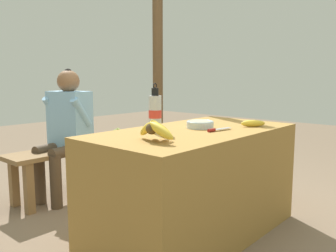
% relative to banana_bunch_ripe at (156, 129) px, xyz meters
% --- Properties ---
extents(ground_plane, '(12.00, 12.00, 0.00)m').
position_rel_banana_bunch_ripe_xyz_m(ground_plane, '(0.45, 0.09, -0.75)').
color(ground_plane, '#75604C').
extents(market_counter, '(1.40, 0.73, 0.68)m').
position_rel_banana_bunch_ripe_xyz_m(market_counter, '(0.45, 0.09, -0.41)').
color(market_counter, olive).
rests_on(market_counter, ground_plane).
extents(banana_bunch_ripe, '(0.16, 0.29, 0.13)m').
position_rel_banana_bunch_ripe_xyz_m(banana_bunch_ripe, '(0.00, 0.00, 0.00)').
color(banana_bunch_ripe, '#4C381E').
rests_on(banana_bunch_ripe, market_counter).
extents(serving_bowl, '(0.18, 0.18, 0.05)m').
position_rel_banana_bunch_ripe_xyz_m(serving_bowl, '(0.54, 0.11, -0.04)').
color(serving_bowl, silver).
rests_on(serving_bowl, market_counter).
extents(water_bottle, '(0.08, 0.08, 0.29)m').
position_rel_banana_bunch_ripe_xyz_m(water_bottle, '(0.22, 0.22, 0.05)').
color(water_bottle, silver).
rests_on(water_bottle, market_counter).
extents(loose_banana_front, '(0.15, 0.14, 0.05)m').
position_rel_banana_bunch_ripe_xyz_m(loose_banana_front, '(0.82, -0.12, -0.04)').
color(loose_banana_front, gold).
rests_on(loose_banana_front, market_counter).
extents(knife, '(0.20, 0.05, 0.02)m').
position_rel_banana_bunch_ripe_xyz_m(knife, '(0.49, -0.04, -0.05)').
color(knife, '#BCBCC1').
rests_on(knife, market_counter).
extents(wooden_bench, '(1.37, 0.32, 0.42)m').
position_rel_banana_bunch_ripe_xyz_m(wooden_bench, '(0.50, 1.33, -0.40)').
color(wooden_bench, brown).
rests_on(wooden_bench, ground_plane).
extents(seated_vendor, '(0.44, 0.42, 1.08)m').
position_rel_banana_bunch_ripe_xyz_m(seated_vendor, '(0.29, 1.29, -0.13)').
color(seated_vendor, '#473828').
rests_on(seated_vendor, ground_plane).
extents(banana_bunch_green, '(0.17, 0.25, 0.13)m').
position_rel_banana_bunch_ripe_xyz_m(banana_bunch_green, '(0.90, 1.34, -0.27)').
color(banana_bunch_green, '#4C381E').
rests_on(banana_bunch_green, wooden_bench).
extents(support_post_far, '(0.12, 0.12, 2.78)m').
position_rel_banana_bunch_ripe_xyz_m(support_post_far, '(1.75, 1.63, 0.64)').
color(support_post_far, brown).
rests_on(support_post_far, ground_plane).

